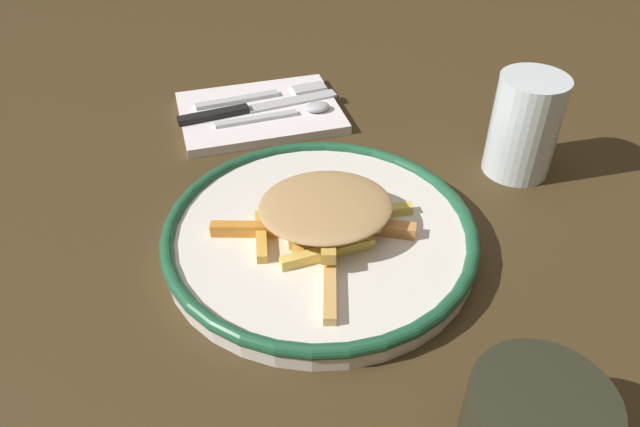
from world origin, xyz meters
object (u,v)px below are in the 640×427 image
at_px(fork, 263,96).
at_px(fries_heap, 326,215).
at_px(knife, 245,109).
at_px(napkin, 260,113).
at_px(spoon, 292,112).
at_px(water_glass, 524,126).
at_px(plate, 320,234).

bearing_deg(fork, fries_heap, -3.59).
height_order(fries_heap, knife, fries_heap).
bearing_deg(napkin, knife, -87.78).
height_order(napkin, spoon, spoon).
relative_size(napkin, fork, 1.14).
height_order(fries_heap, water_glass, water_glass).
distance_m(napkin, fork, 0.03).
xyz_separation_m(fries_heap, knife, (-0.26, -0.01, -0.02)).
xyz_separation_m(fork, spoon, (0.06, 0.02, 0.00)).
bearing_deg(fork, plate, -4.73).
distance_m(plate, spoon, 0.23).
bearing_deg(spoon, water_glass, 48.05).
bearing_deg(fries_heap, plate, -113.30).
relative_size(knife, spoon, 1.38).
bearing_deg(spoon, plate, -11.45).
relative_size(fries_heap, napkin, 0.98).
bearing_deg(fries_heap, water_glass, 100.75).
xyz_separation_m(plate, fork, (-0.29, 0.02, 0.00)).
bearing_deg(knife, plate, 1.65).
relative_size(plate, fries_heap, 1.54).
xyz_separation_m(plate, napkin, (-0.26, 0.01, -0.01)).
bearing_deg(fries_heap, napkin, 178.70).
xyz_separation_m(plate, knife, (-0.26, -0.01, 0.00)).
bearing_deg(plate, knife, -178.35).
height_order(plate, fries_heap, fries_heap).
relative_size(fries_heap, spoon, 1.29).
height_order(fries_heap, fork, fries_heap).
relative_size(fork, spoon, 1.16).
distance_m(spoon, water_glass, 0.28).
xyz_separation_m(fries_heap, water_glass, (-0.05, 0.25, 0.02)).
height_order(knife, water_glass, water_glass).
height_order(knife, spoon, spoon).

